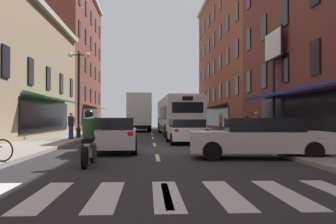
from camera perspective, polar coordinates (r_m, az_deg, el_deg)
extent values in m
cube|color=#28282B|center=(17.00, -1.88, -5.83)|extent=(34.80, 80.00, 0.10)
cube|color=#DBCC4C|center=(7.08, -0.22, -12.36)|extent=(0.14, 2.40, 0.01)
cube|color=#DBCC4C|center=(13.51, -1.58, -6.88)|extent=(0.14, 2.40, 0.01)
cube|color=#DBCC4C|center=(19.98, -2.06, -4.94)|extent=(0.14, 2.40, 0.01)
cube|color=#DBCC4C|center=(26.47, -2.30, -3.95)|extent=(0.14, 2.40, 0.01)
cube|color=#DBCC4C|center=(32.96, -2.44, -3.34)|extent=(0.14, 2.40, 0.01)
cube|color=#DBCC4C|center=(39.46, -2.54, -2.94)|extent=(0.14, 2.40, 0.01)
cube|color=#DBCC4C|center=(45.95, -2.61, -2.65)|extent=(0.14, 2.40, 0.01)
cube|color=#DBCC4C|center=(52.45, -2.66, -2.43)|extent=(0.14, 2.40, 0.01)
cube|color=silver|center=(7.31, -18.11, -11.95)|extent=(0.50, 2.80, 0.01)
cube|color=silver|center=(7.11, -9.31, -12.30)|extent=(0.50, 2.80, 0.01)
cube|color=silver|center=(7.08, -0.22, -12.36)|extent=(0.50, 2.80, 0.01)
cube|color=silver|center=(7.22, 8.74, -12.13)|extent=(0.50, 2.80, 0.01)
cube|color=silver|center=(7.51, 17.16, -11.65)|extent=(0.50, 2.80, 0.01)
cube|color=gray|center=(17.87, -21.24, -5.14)|extent=(3.00, 80.00, 0.14)
cube|color=gray|center=(18.09, 17.22, -5.11)|extent=(3.00, 80.00, 0.14)
cube|color=#B2AD9E|center=(28.79, -17.45, 14.08)|extent=(0.44, 19.40, 0.40)
cube|color=black|center=(27.83, -17.65, -0.57)|extent=(0.10, 12.00, 2.10)
cube|color=#1E6638|center=(27.69, -16.21, 1.91)|extent=(1.38, 11.20, 0.44)
cube|color=black|center=(20.38, -23.33, 7.04)|extent=(0.10, 1.00, 1.60)
cube|color=black|center=(24.14, -20.02, 5.79)|extent=(0.10, 1.00, 1.60)
cube|color=black|center=(27.97, -17.62, 4.87)|extent=(0.10, 1.00, 1.60)
cube|color=black|center=(31.84, -15.80, 4.16)|extent=(0.10, 1.00, 1.60)
cube|color=black|center=(35.74, -14.38, 3.61)|extent=(0.10, 1.00, 1.60)
cube|color=brown|center=(48.75, -16.26, 7.62)|extent=(8.00, 19.90, 17.20)
cube|color=black|center=(47.45, -11.54, -0.71)|extent=(0.10, 12.00, 2.10)
cube|color=brown|center=(47.37, -10.69, 0.74)|extent=(1.38, 11.20, 0.44)
cube|color=black|center=(39.66, -13.24, 3.16)|extent=(0.10, 1.00, 1.60)
cube|color=black|center=(43.59, -12.31, 2.79)|extent=(0.10, 1.00, 1.60)
cube|color=black|center=(47.53, -11.53, 2.48)|extent=(0.10, 1.00, 1.60)
cube|color=black|center=(51.49, -10.88, 2.22)|extent=(0.10, 1.00, 1.60)
cube|color=black|center=(55.45, -10.31, 2.00)|extent=(0.10, 1.00, 1.60)
cube|color=black|center=(40.01, -13.23, 7.73)|extent=(0.10, 1.00, 1.60)
cube|color=black|center=(43.91, -12.30, 6.96)|extent=(0.10, 1.00, 1.60)
cube|color=black|center=(47.83, -11.52, 6.31)|extent=(0.10, 1.00, 1.60)
cube|color=black|center=(51.76, -10.86, 5.76)|extent=(0.10, 1.00, 1.60)
cube|color=black|center=(55.70, -10.30, 5.29)|extent=(0.10, 1.00, 1.60)
cube|color=black|center=(40.61, -13.21, 12.20)|extent=(0.10, 1.00, 1.60)
cube|color=black|center=(44.46, -12.28, 11.05)|extent=(0.10, 1.00, 1.60)
cube|color=black|center=(48.33, -11.51, 10.08)|extent=(0.10, 1.00, 1.60)
cube|color=black|center=(52.23, -10.85, 9.25)|extent=(0.10, 1.00, 1.60)
cube|color=black|center=(56.13, -10.29, 8.54)|extent=(0.10, 1.00, 1.60)
cube|color=black|center=(45.23, -12.27, 15.02)|extent=(0.10, 1.00, 1.60)
cube|color=black|center=(49.04, -11.50, 13.75)|extent=(0.10, 1.00, 1.60)
cube|color=black|center=(52.88, -10.84, 12.67)|extent=(0.10, 1.00, 1.60)
cube|color=black|center=(56.74, -10.28, 11.73)|extent=(0.10, 1.00, 1.60)
cube|color=black|center=(18.60, 21.43, -0.41)|extent=(0.10, 16.00, 2.10)
cube|color=navy|center=(18.37, 19.38, 3.33)|extent=(1.38, 14.93, 0.44)
cube|color=black|center=(18.81, 21.38, 7.69)|extent=(0.10, 1.00, 1.60)
cube|color=black|center=(22.30, 17.30, 6.33)|extent=(0.10, 1.00, 1.60)
cube|color=black|center=(25.88, 14.36, 5.32)|extent=(0.10, 1.00, 1.60)
cube|color=black|center=(29.52, 12.14, 4.54)|extent=(0.10, 1.00, 1.60)
cube|color=black|center=(22.92, 17.27, 14.29)|extent=(0.10, 1.00, 1.60)
cube|color=black|center=(26.42, 14.33, 12.23)|extent=(0.10, 1.00, 1.60)
cube|color=black|center=(29.99, 12.12, 10.64)|extent=(0.10, 1.00, 1.60)
cube|color=brown|center=(45.71, 12.01, 8.07)|extent=(8.00, 26.57, 17.05)
cube|color=black|center=(44.27, 6.98, -0.71)|extent=(0.10, 16.00, 2.10)
cube|color=brown|center=(44.17, 6.07, 0.84)|extent=(1.38, 14.93, 0.44)
cube|color=black|center=(33.19, 10.42, 3.94)|extent=(0.10, 1.00, 1.60)
cube|color=black|center=(36.90, 9.04, 3.45)|extent=(0.10, 1.00, 1.60)
cube|color=black|center=(40.62, 7.91, 3.05)|extent=(0.10, 1.00, 1.60)
cube|color=black|center=(44.36, 6.98, 2.71)|extent=(0.10, 1.00, 1.60)
cube|color=black|center=(48.11, 6.19, 2.43)|extent=(0.10, 1.00, 1.60)
cube|color=black|center=(51.87, 5.51, 2.19)|extent=(0.10, 1.00, 1.60)
cube|color=black|center=(55.63, 4.93, 1.98)|extent=(0.10, 1.00, 1.60)
cube|color=black|center=(33.61, 10.40, 9.38)|extent=(0.10, 1.00, 1.60)
cube|color=black|center=(37.28, 9.02, 8.36)|extent=(0.10, 1.00, 1.60)
cube|color=black|center=(40.97, 7.90, 7.52)|extent=(0.10, 1.00, 1.60)
cube|color=black|center=(44.67, 6.97, 6.81)|extent=(0.10, 1.00, 1.60)
cube|color=black|center=(48.40, 6.18, 6.21)|extent=(0.10, 1.00, 1.60)
cube|color=black|center=(52.14, 5.51, 5.70)|extent=(0.10, 1.00, 1.60)
cube|color=black|center=(55.88, 4.92, 5.26)|extent=(0.10, 1.00, 1.60)
cube|color=black|center=(34.33, 10.38, 14.64)|extent=(0.10, 1.00, 1.60)
cube|color=black|center=(37.92, 9.01, 13.14)|extent=(0.10, 1.00, 1.60)
cube|color=black|center=(41.55, 7.89, 11.89)|extent=(0.10, 1.00, 1.60)
cube|color=black|center=(45.21, 6.96, 10.83)|extent=(0.10, 1.00, 1.60)
cube|color=black|center=(48.90, 6.17, 9.94)|extent=(0.10, 1.00, 1.60)
cube|color=black|center=(52.60, 5.50, 9.17)|extent=(0.10, 1.00, 1.60)
cube|color=black|center=(56.32, 4.92, 8.50)|extent=(0.10, 1.00, 1.60)
cube|color=black|center=(42.38, 7.88, 16.11)|extent=(0.10, 1.00, 1.60)
cube|color=black|center=(45.97, 6.95, 14.74)|extent=(0.10, 1.00, 1.60)
cube|color=black|center=(49.60, 6.17, 13.57)|extent=(0.10, 1.00, 1.60)
cube|color=black|center=(53.25, 5.50, 12.56)|extent=(0.10, 1.00, 1.60)
cube|color=black|center=(56.93, 4.91, 11.67)|extent=(0.10, 1.00, 1.60)
cylinder|color=black|center=(23.04, 15.69, 1.94)|extent=(0.18, 0.18, 4.80)
cylinder|color=black|center=(23.04, 15.71, -3.73)|extent=(0.40, 0.40, 0.24)
cube|color=black|center=(23.41, 15.66, 9.74)|extent=(0.10, 2.88, 1.73)
cube|color=white|center=(23.39, 15.51, 9.75)|extent=(0.04, 2.72, 1.57)
cube|color=white|center=(23.43, 15.80, 9.73)|extent=(0.04, 2.72, 1.57)
cube|color=silver|center=(30.58, 1.46, -0.49)|extent=(2.91, 12.25, 2.55)
cube|color=silver|center=(30.62, 1.46, 2.01)|extent=(2.68, 11.04, 0.16)
cube|color=black|center=(30.88, 1.40, -0.18)|extent=(2.88, 9.85, 0.96)
cube|color=#19723F|center=(30.59, 1.46, -2.42)|extent=(2.93, 11.85, 0.36)
cube|color=black|center=(36.60, 0.44, -0.29)|extent=(2.25, 0.19, 1.10)
cube|color=black|center=(24.59, 2.98, 0.69)|extent=(2.05, 0.18, 0.70)
cube|color=silver|center=(24.57, 2.99, -1.61)|extent=(2.15, 0.16, 0.64)
cube|color=black|center=(24.60, 2.98, 2.07)|extent=(0.70, 0.12, 0.28)
cube|color=red|center=(24.45, 0.44, -2.57)|extent=(0.20, 0.09, 0.28)
cube|color=red|center=(24.74, 5.51, -2.54)|extent=(0.20, 0.09, 0.28)
cylinder|color=black|center=(34.57, -1.21, -2.41)|extent=(0.33, 1.01, 1.00)
cylinder|color=black|center=(34.79, 2.66, -2.40)|extent=(0.33, 1.01, 1.00)
cylinder|color=black|center=(26.91, -0.20, -2.84)|extent=(0.33, 1.01, 1.00)
cylinder|color=black|center=(27.20, 4.74, -2.82)|extent=(0.33, 1.01, 1.00)
cube|color=white|center=(41.40, -4.50, -0.70)|extent=(2.37, 2.21, 2.40)
cube|color=black|center=(42.44, -4.51, 0.44)|extent=(2.00, 0.17, 0.80)
cube|color=silver|center=(38.04, -4.45, 0.38)|extent=(2.56, 4.69, 3.12)
cube|color=maroon|center=(38.07, -2.61, 0.61)|extent=(0.16, 2.76, 0.90)
cube|color=black|center=(39.10, -4.47, -2.16)|extent=(2.12, 6.40, 0.24)
cylinder|color=black|center=(41.21, -6.03, -2.23)|extent=(0.31, 0.91, 0.90)
cylinder|color=black|center=(41.23, -2.97, -2.23)|extent=(0.31, 0.91, 0.90)
cylinder|color=black|center=(37.35, -6.13, -2.37)|extent=(0.31, 0.91, 0.90)
cylinder|color=black|center=(37.38, -2.75, -2.37)|extent=(0.31, 0.91, 0.90)
cube|color=navy|center=(50.92, -4.08, -1.81)|extent=(1.98, 4.58, 0.72)
cube|color=black|center=(50.73, -4.08, -1.16)|extent=(1.76, 2.49, 0.48)
cube|color=red|center=(48.67, -4.93, -1.54)|extent=(0.20, 0.07, 0.14)
cube|color=red|center=(48.69, -3.17, -1.54)|extent=(0.20, 0.07, 0.14)
cylinder|color=black|center=(52.49, -5.05, -2.09)|extent=(0.24, 0.65, 0.64)
cylinder|color=black|center=(52.51, -3.14, -2.09)|extent=(0.24, 0.65, 0.64)
cylinder|color=black|center=(49.36, -5.07, -2.16)|extent=(0.24, 0.65, 0.64)
cylinder|color=black|center=(49.38, -3.04, -2.16)|extent=(0.24, 0.65, 0.64)
cube|color=silver|center=(16.06, -8.21, -3.82)|extent=(1.97, 4.77, 0.70)
cube|color=black|center=(15.85, -8.25, -1.79)|extent=(1.75, 2.60, 0.51)
cube|color=red|center=(13.78, -11.86, -3.26)|extent=(0.20, 0.07, 0.14)
cube|color=red|center=(13.68, -5.72, -3.29)|extent=(0.20, 0.07, 0.14)
cylinder|color=black|center=(17.79, -10.68, -4.40)|extent=(0.24, 0.65, 0.64)
cylinder|color=black|center=(17.70, -5.08, -4.43)|extent=(0.24, 0.65, 0.64)
cylinder|color=black|center=(14.50, -12.05, -5.19)|extent=(0.24, 0.65, 0.64)
cylinder|color=black|center=(14.39, -5.15, -5.24)|extent=(0.24, 0.65, 0.64)
cube|color=silver|center=(13.54, 13.41, -4.36)|extent=(4.83, 2.20, 0.70)
cube|color=black|center=(13.55, 14.18, -1.94)|extent=(2.67, 1.84, 0.50)
cube|color=red|center=(13.50, 23.73, -3.26)|extent=(0.08, 0.20, 0.14)
cube|color=red|center=(14.82, 21.74, -3.06)|extent=(0.08, 0.20, 0.14)
cylinder|color=black|center=(12.51, 6.72, -5.90)|extent=(0.66, 0.28, 0.64)
cylinder|color=black|center=(14.17, 6.20, -5.31)|extent=(0.66, 0.28, 0.64)
cylinder|color=black|center=(13.17, 21.19, -5.59)|extent=(0.66, 0.28, 0.64)
cylinder|color=black|center=(14.76, 19.08, -5.09)|extent=(0.66, 0.28, 0.64)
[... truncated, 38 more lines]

